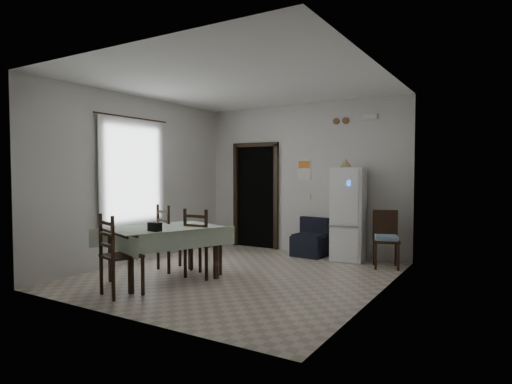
{
  "coord_description": "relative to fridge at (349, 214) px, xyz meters",
  "views": [
    {
      "loc": [
        3.56,
        -5.39,
        1.56
      ],
      "look_at": [
        0.0,
        0.5,
        1.25
      ],
      "focal_mm": 30.0,
      "sensor_mm": 36.0,
      "label": 1
    }
  ],
  "objects": [
    {
      "name": "ground",
      "position": [
        -1.07,
        -1.93,
        -0.83
      ],
      "size": [
        4.5,
        4.5,
        0.0
      ],
      "primitive_type": "plane",
      "color": "#C3B49F",
      "rests_on": "ground"
    },
    {
      "name": "ceiling",
      "position": [
        -1.07,
        -1.93,
        2.07
      ],
      "size": [
        4.2,
        4.5,
        0.02
      ],
      "primitive_type": null,
      "color": "white",
      "rests_on": "ground"
    },
    {
      "name": "wall_back",
      "position": [
        -1.07,
        0.32,
        0.62
      ],
      "size": [
        4.2,
        0.02,
        2.9
      ],
      "primitive_type": null,
      "color": "silver",
      "rests_on": "ground"
    },
    {
      "name": "wall_front",
      "position": [
        -1.07,
        -4.18,
        0.62
      ],
      "size": [
        4.2,
        0.02,
        2.9
      ],
      "primitive_type": null,
      "color": "silver",
      "rests_on": "ground"
    },
    {
      "name": "wall_left",
      "position": [
        -3.17,
        -1.93,
        0.62
      ],
      "size": [
        0.02,
        4.5,
        2.9
      ],
      "primitive_type": null,
      "color": "silver",
      "rests_on": "ground"
    },
    {
      "name": "wall_right",
      "position": [
        1.03,
        -1.93,
        0.62
      ],
      "size": [
        0.02,
        4.5,
        2.9
      ],
      "primitive_type": null,
      "color": "silver",
      "rests_on": "ground"
    },
    {
      "name": "doorway",
      "position": [
        -2.12,
        0.52,
        0.23
      ],
      "size": [
        1.06,
        0.52,
        2.22
      ],
      "color": "black",
      "rests_on": "ground"
    },
    {
      "name": "window_recess",
      "position": [
        -3.22,
        -2.13,
        0.72
      ],
      "size": [
        0.1,
        1.2,
        1.6
      ],
      "primitive_type": "cube",
      "color": "silver",
      "rests_on": "ground"
    },
    {
      "name": "curtain",
      "position": [
        -3.11,
        -2.13,
        0.72
      ],
      "size": [
        0.02,
        1.45,
        1.85
      ],
      "primitive_type": "cube",
      "color": "silver",
      "rests_on": "ground"
    },
    {
      "name": "curtain_rod",
      "position": [
        -3.1,
        -2.13,
        1.67
      ],
      "size": [
        0.02,
        1.6,
        0.02
      ],
      "primitive_type": "cylinder",
      "rotation": [
        1.57,
        0.0,
        0.0
      ],
      "color": "black",
      "rests_on": "ground"
    },
    {
      "name": "calendar",
      "position": [
        -1.02,
        0.31,
        0.79
      ],
      "size": [
        0.28,
        0.02,
        0.4
      ],
      "primitive_type": "cube",
      "color": "white",
      "rests_on": "ground"
    },
    {
      "name": "calendar_image",
      "position": [
        -1.02,
        0.3,
        0.89
      ],
      "size": [
        0.24,
        0.01,
        0.14
      ],
      "primitive_type": "cube",
      "color": "orange",
      "rests_on": "ground"
    },
    {
      "name": "light_switch",
      "position": [
        -0.92,
        0.31,
        0.27
      ],
      "size": [
        0.08,
        0.02,
        0.12
      ],
      "primitive_type": "cube",
      "color": "beige",
      "rests_on": "ground"
    },
    {
      "name": "vent_left",
      "position": [
        -0.37,
        0.3,
        1.69
      ],
      "size": [
        0.12,
        0.03,
        0.12
      ],
      "primitive_type": "cylinder",
      "rotation": [
        1.57,
        0.0,
        0.0
      ],
      "color": "brown",
      "rests_on": "ground"
    },
    {
      "name": "vent_right",
      "position": [
        -0.19,
        0.3,
        1.69
      ],
      "size": [
        0.12,
        0.03,
        0.12
      ],
      "primitive_type": "cylinder",
      "rotation": [
        1.57,
        0.0,
        0.0
      ],
      "color": "brown",
      "rests_on": "ground"
    },
    {
      "name": "emergency_light",
      "position": [
        0.28,
        0.28,
        1.72
      ],
      "size": [
        0.25,
        0.07,
        0.09
      ],
      "primitive_type": "cube",
      "color": "white",
      "rests_on": "ground"
    },
    {
      "name": "fridge",
      "position": [
        0.0,
        0.0,
        0.0
      ],
      "size": [
        0.6,
        0.6,
        1.65
      ],
      "primitive_type": null,
      "rotation": [
        0.0,
        0.0,
        0.12
      ],
      "color": "white",
      "rests_on": "ground"
    },
    {
      "name": "tan_cone",
      "position": [
        -0.07,
        -0.0,
        0.91
      ],
      "size": [
        0.21,
        0.21,
        0.16
      ],
      "primitive_type": "cone",
      "rotation": [
        0.0,
        0.0,
        -0.04
      ],
      "color": "tan",
      "rests_on": "fridge"
    },
    {
      "name": "navy_seat",
      "position": [
        -0.75,
        0.0,
        -0.47
      ],
      "size": [
        0.63,
        0.61,
        0.71
      ],
      "primitive_type": null,
      "rotation": [
        0.0,
        0.0,
        -0.08
      ],
      "color": "black",
      "rests_on": "ground"
    },
    {
      "name": "corner_chair",
      "position": [
        0.72,
        -0.26,
        -0.36
      ],
      "size": [
        0.52,
        0.52,
        0.94
      ],
      "primitive_type": null,
      "rotation": [
        0.0,
        0.0,
        0.35
      ],
      "color": "black",
      "rests_on": "ground"
    },
    {
      "name": "dining_table",
      "position": [
        -1.83,
        -2.75,
        -0.44
      ],
      "size": [
        1.46,
        1.74,
        0.77
      ],
      "primitive_type": null,
      "rotation": [
        0.0,
        0.0,
        -0.38
      ],
      "color": "#ABBFA3",
      "rests_on": "ground"
    },
    {
      "name": "black_bag",
      "position": [
        -1.64,
        -3.13,
        0.01
      ],
      "size": [
        0.19,
        0.13,
        0.12
      ],
      "primitive_type": "cube",
      "rotation": [
        0.0,
        0.0,
        -0.1
      ],
      "color": "black",
      "rests_on": "dining_table"
    },
    {
      "name": "dining_chair_far_left",
      "position": [
        -2.15,
        -2.18,
        -0.3
      ],
      "size": [
        0.59,
        0.59,
        1.06
      ],
      "primitive_type": null,
      "rotation": [
        0.0,
        0.0,
        2.76
      ],
      "color": "black",
      "rests_on": "ground"
    },
    {
      "name": "dining_chair_far_right",
      "position": [
        -1.48,
        -2.28,
        -0.31
      ],
      "size": [
        0.47,
        0.47,
        1.03
      ],
      "primitive_type": null,
      "rotation": [
        0.0,
        0.0,
        3.2
      ],
      "color": "black",
      "rests_on": "ground"
    },
    {
      "name": "dining_chair_near_head",
      "position": [
        -1.76,
        -3.59,
        -0.3
      ],
      "size": [
        0.56,
        0.56,
        1.04
      ],
      "primitive_type": null,
      "rotation": [
        0.0,
        0.0,
        2.83
      ],
      "color": "black",
      "rests_on": "ground"
    }
  ]
}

